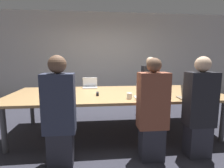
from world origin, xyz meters
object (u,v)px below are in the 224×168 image
(person_near_midright, at_px, (153,112))
(stapler, at_px, (97,94))
(cup_near_left, at_px, (44,97))
(laptop_near_midright, at_px, (147,94))
(laptop_near_left, at_px, (60,96))
(bottle_near_right, at_px, (201,91))
(cup_far_right, at_px, (170,85))
(person_near_right, at_px, (200,109))
(laptop_far_midleft, at_px, (90,85))
(laptop_near_right, at_px, (190,95))
(person_near_left, at_px, (59,113))
(person_far_right, at_px, (150,86))
(laptop_far_right, at_px, (159,84))
(cup_near_midright, at_px, (129,96))

(person_near_midright, height_order, stapler, person_near_midright)
(cup_near_left, xyz_separation_m, laptop_near_midright, (1.59, -0.07, 0.03))
(laptop_near_left, distance_m, bottle_near_right, 2.30)
(cup_far_right, bearing_deg, person_near_right, -98.74)
(laptop_far_midleft, height_order, stapler, laptop_far_midleft)
(laptop_far_midleft, distance_m, laptop_near_right, 2.01)
(person_near_left, relative_size, bottle_near_right, 6.04)
(person_near_midright, bearing_deg, stapler, -46.05)
(laptop_near_right, distance_m, stapler, 1.51)
(person_far_right, height_order, cup_far_right, person_far_right)
(person_far_right, xyz_separation_m, bottle_near_right, (0.38, -1.54, 0.17))
(cup_far_right, xyz_separation_m, laptop_far_midleft, (-1.79, 0.05, 0.02))
(laptop_far_right, distance_m, bottle_near_right, 1.09)
(person_near_left, height_order, laptop_near_right, person_near_left)
(laptop_near_left, relative_size, person_near_left, 0.22)
(laptop_near_left, relative_size, cup_near_midright, 3.39)
(person_near_right, relative_size, bottle_near_right, 5.99)
(person_near_midright, bearing_deg, person_near_right, -179.37)
(cup_near_left, xyz_separation_m, person_near_right, (2.24, -0.47, -0.12))
(laptop_far_right, distance_m, person_near_midright, 1.65)
(laptop_near_midright, bearing_deg, laptop_near_right, 172.93)
(cup_near_left, xyz_separation_m, person_near_midright, (1.55, -0.48, -0.13))
(person_near_left, bearing_deg, stapler, -122.80)
(person_near_right, xyz_separation_m, stapler, (-1.41, 0.75, 0.09))
(laptop_near_midright, height_order, laptop_near_right, laptop_near_midright)
(laptop_near_left, distance_m, person_near_midright, 1.38)
(cup_near_left, relative_size, cup_near_midright, 1.02)
(laptop_near_midright, bearing_deg, bottle_near_right, -176.27)
(stapler, bearing_deg, laptop_near_midright, -23.96)
(cup_far_right, bearing_deg, laptop_far_right, -179.94)
(person_near_midright, height_order, person_near_right, person_near_right)
(person_far_right, relative_size, laptop_near_midright, 3.95)
(person_far_right, height_order, person_near_right, person_far_right)
(person_near_left, distance_m, laptop_near_midright, 1.35)
(person_far_right, bearing_deg, person_near_left, -132.21)
(laptop_far_midleft, relative_size, person_near_midright, 0.22)
(laptop_far_midleft, xyz_separation_m, laptop_near_right, (1.59, -1.23, 0.00))
(person_near_midright, distance_m, laptop_near_right, 0.79)
(person_far_right, relative_size, laptop_far_midleft, 4.57)
(person_near_left, relative_size, stapler, 9.53)
(laptop_far_right, bearing_deg, laptop_far_midleft, 178.30)
(laptop_near_left, height_order, person_near_right, person_near_right)
(stapler, bearing_deg, cup_near_left, -160.38)
(laptop_far_midleft, relative_size, laptop_near_left, 0.98)
(person_near_left, height_order, stapler, person_near_left)
(laptop_near_left, xyz_separation_m, cup_near_left, (-0.25, 0.06, -0.02))
(person_far_right, relative_size, cup_far_right, 15.34)
(person_near_left, bearing_deg, laptop_near_midright, -161.60)
(laptop_far_right, distance_m, person_near_right, 1.50)
(stapler, bearing_deg, person_far_right, 43.87)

